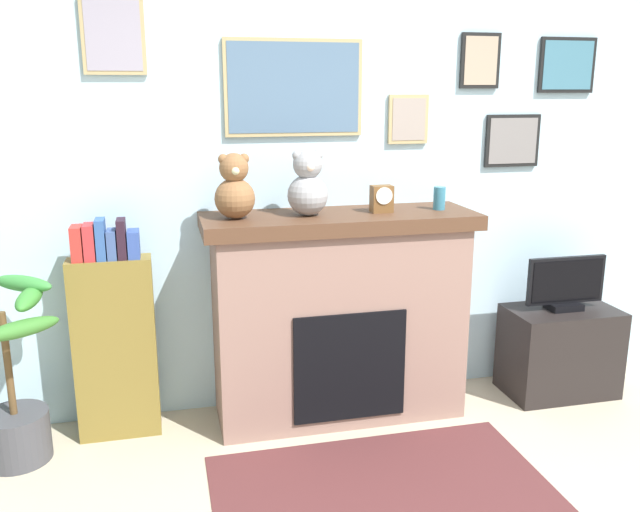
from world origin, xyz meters
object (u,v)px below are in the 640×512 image
bookshelf (114,339)px  mantel_clock (382,199)px  fireplace (339,315)px  teddy_bear_grey (308,186)px  candle_jar (439,198)px  teddy_bear_brown (235,189)px  potted_plant (12,394)px  television (566,285)px  tv_stand (559,351)px

bookshelf → mantel_clock: size_ratio=8.17×
fireplace → bookshelf: size_ratio=1.25×
teddy_bear_grey → candle_jar: bearing=0.0°
fireplace → teddy_bear_brown: 0.94m
potted_plant → fireplace: bearing=4.3°
teddy_bear_brown → teddy_bear_grey: 0.39m
bookshelf → television: (2.64, -0.10, 0.14)m
fireplace → tv_stand: size_ratio=2.27×
tv_stand → mantel_clock: 1.53m
teddy_bear_grey → teddy_bear_brown: bearing=180.0°
television → candle_jar: size_ratio=3.90×
potted_plant → television: potted_plant is taller
tv_stand → television: bearing=-90.0°
tv_stand → television: size_ratio=1.32×
mantel_clock → potted_plant: bearing=-176.8°
fireplace → bookshelf: (-1.23, 0.04, -0.05)m
teddy_bear_grey → bookshelf: bearing=176.8°
bookshelf → candle_jar: bearing=-1.8°
candle_jar → teddy_bear_brown: teddy_bear_brown is taller
fireplace → bookshelf: bookshelf is taller
television → teddy_bear_grey: size_ratio=1.43×
candle_jar → teddy_bear_grey: (-0.76, -0.00, 0.09)m
bookshelf → mantel_clock: (1.47, -0.06, 0.71)m
potted_plant → candle_jar: bearing=2.8°
teddy_bear_brown → tv_stand: bearing=-1.2°
mantel_clock → teddy_bear_grey: 0.42m
bookshelf → mantel_clock: bearing=-2.3°
mantel_clock → teddy_bear_brown: bearing=179.9°
potted_plant → tv_stand: potted_plant is taller
tv_stand → candle_jar: size_ratio=5.14×
fireplace → mantel_clock: mantel_clock is taller
potted_plant → teddy_bear_grey: (1.55, 0.11, 0.98)m
candle_jar → mantel_clock: size_ratio=0.88×
teddy_bear_brown → potted_plant: bearing=-174.6°
potted_plant → tv_stand: bearing=1.3°
tv_stand → teddy_bear_brown: teddy_bear_brown is taller
potted_plant → mantel_clock: bearing=3.2°
candle_jar → teddy_bear_brown: 1.15m
candle_jar → mantel_clock: bearing=-179.7°
tv_stand → television: 0.43m
candle_jar → teddy_bear_brown: size_ratio=0.38×
teddy_bear_brown → teddy_bear_grey: (0.39, -0.00, 0.00)m
fireplace → teddy_bear_grey: teddy_bear_grey is taller
candle_jar → mantel_clock: mantel_clock is taller
television → teddy_bear_grey: (-1.59, 0.04, 0.65)m
teddy_bear_grey → potted_plant: bearing=-175.9°
potted_plant → mantel_clock: (1.96, 0.11, 0.90)m
tv_stand → teddy_bear_brown: size_ratio=1.94×
candle_jar → mantel_clock: 0.34m
fireplace → teddy_bear_grey: size_ratio=4.28×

